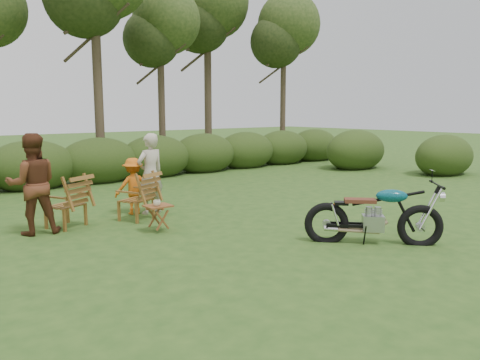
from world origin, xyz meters
TOP-DOWN VIEW (x-y plane):
  - ground at (0.00, 0.00)m, footprint 80.00×80.00m
  - tree_line at (0.50, 9.74)m, footprint 22.52×11.62m
  - motorcycle at (0.78, -0.49)m, footprint 2.07×2.13m
  - lawn_chair_right at (-1.50, 3.60)m, footprint 0.90×0.90m
  - lawn_chair_left at (-2.82, 3.90)m, footprint 0.93×0.93m
  - side_table at (-1.62, 2.48)m, footprint 0.50×0.42m
  - cup at (-1.67, 2.43)m, footprint 0.17×0.17m
  - adult_a at (-0.97, 3.95)m, footprint 0.68×0.49m
  - adult_b at (-3.43, 3.77)m, footprint 1.01×0.86m
  - child at (-1.29, 4.12)m, footprint 0.86×0.59m

SIDE VIEW (x-z plane):
  - ground at x=0.00m, z-range 0.00..0.00m
  - motorcycle at x=0.78m, z-range -0.62..0.62m
  - lawn_chair_right at x=-1.50m, z-range -0.49..0.49m
  - lawn_chair_left at x=-2.82m, z-range -0.51..0.51m
  - adult_a at x=-0.97m, z-range -0.87..0.87m
  - adult_b at x=-3.43m, z-range -0.91..0.91m
  - child at x=-1.29m, z-range -0.61..0.61m
  - side_table at x=-1.62m, z-range 0.00..0.50m
  - cup at x=-1.67m, z-range 0.50..0.61m
  - tree_line at x=0.50m, z-range -0.26..7.88m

